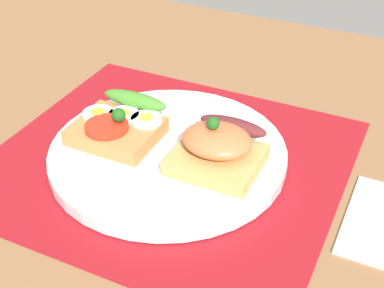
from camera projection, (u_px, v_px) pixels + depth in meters
The scene contains 5 objects.
ground_plane at pixel (169, 172), 63.13cm from camera, with size 120.00×90.00×3.20cm, color brown.
placemat at pixel (168, 160), 62.13cm from camera, with size 38.54×35.39×0.30cm, color maroon.
plate at pixel (168, 154), 61.61cm from camera, with size 26.66×26.66×1.49cm, color white.
sandwich_egg_tomato at pixel (119, 124), 62.57cm from camera, with size 9.42×9.40×4.06cm.
sandwich_salmon at pixel (219, 147), 57.99cm from camera, with size 9.22×9.48×5.55cm.
Camera 1 is at (23.81, -43.83, 37.33)cm, focal length 51.20 mm.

